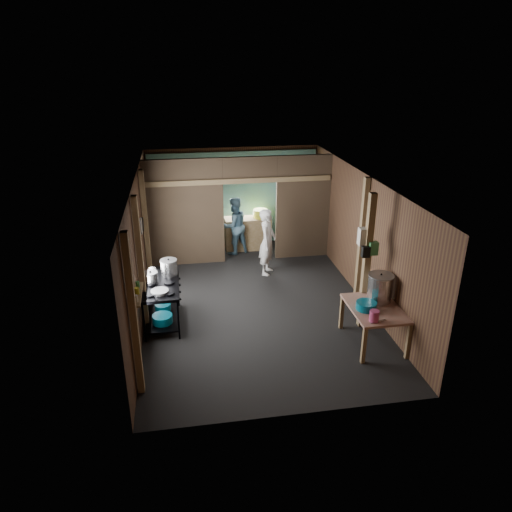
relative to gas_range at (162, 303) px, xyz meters
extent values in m
cube|color=black|center=(1.88, 0.59, -0.41)|extent=(4.50, 7.00, 0.00)
cube|color=black|center=(1.88, 0.59, 2.19)|extent=(4.50, 7.00, 0.00)
cube|color=#513620|center=(1.88, 4.09, 0.89)|extent=(4.50, 0.00, 2.60)
cube|color=#513620|center=(1.88, -2.91, 0.89)|extent=(4.50, 0.00, 2.60)
cube|color=#513620|center=(-0.37, 0.59, 0.89)|extent=(0.00, 7.00, 2.60)
cube|color=#513620|center=(4.13, 0.59, 0.89)|extent=(0.00, 7.00, 2.60)
cube|color=brown|center=(0.55, 2.79, 0.89)|extent=(1.85, 0.10, 2.60)
cube|color=brown|center=(3.46, 2.79, 0.89)|extent=(1.35, 0.10, 2.60)
cube|color=brown|center=(2.13, 2.79, 1.89)|extent=(1.30, 0.10, 0.60)
cube|color=#6CA09B|center=(1.88, 4.03, 0.84)|extent=(4.40, 0.06, 2.50)
cube|color=#917857|center=(2.18, 3.54, 0.01)|extent=(1.20, 0.50, 0.85)
cylinder|color=beige|center=(2.13, 3.99, 1.49)|extent=(0.20, 0.03, 0.20)
cube|color=#917857|center=(-0.30, -2.01, 0.89)|extent=(0.10, 0.12, 2.60)
cube|color=#917857|center=(-0.30, -0.21, 0.89)|extent=(0.10, 0.12, 2.60)
cube|color=#917857|center=(-0.30, 1.79, 0.89)|extent=(0.10, 0.12, 2.60)
cube|color=#917857|center=(4.06, 0.39, 0.89)|extent=(0.10, 0.12, 2.60)
cube|color=#917857|center=(3.73, -0.71, 0.89)|extent=(0.12, 0.12, 2.60)
cube|color=#917857|center=(1.88, 2.74, 1.64)|extent=(4.40, 0.12, 0.12)
cylinder|color=gray|center=(-0.33, 0.99, 1.24)|extent=(0.03, 0.34, 0.34)
cylinder|color=black|center=(-0.33, 1.39, 1.14)|extent=(0.03, 0.30, 0.30)
cube|color=#917857|center=(-0.27, -1.51, 0.99)|extent=(0.14, 0.80, 0.03)
cylinder|color=beige|center=(-0.27, -1.76, 1.05)|extent=(0.07, 0.07, 0.10)
cylinder|color=gold|center=(-0.27, -1.51, 1.05)|extent=(0.08, 0.08, 0.10)
cylinder|color=#3A8C4C|center=(-0.27, -1.29, 1.05)|extent=(0.06, 0.06, 0.10)
cube|color=beige|center=(3.68, -0.63, 1.37)|extent=(0.22, 0.15, 0.32)
cube|color=#3A8C4C|center=(3.80, -0.77, 1.19)|extent=(0.16, 0.12, 0.24)
cube|color=black|center=(3.66, -0.79, 1.14)|extent=(0.14, 0.10, 0.20)
cylinder|color=silver|center=(-0.17, 0.48, 0.47)|extent=(0.18, 0.18, 0.11)
cylinder|color=#065F75|center=(0.00, -0.28, -0.17)|extent=(0.38, 0.38, 0.15)
cylinder|color=#065F75|center=(0.00, 0.21, -0.19)|extent=(0.31, 0.31, 0.12)
cylinder|color=#065F75|center=(3.52, -1.34, 0.37)|extent=(0.39, 0.39, 0.13)
cylinder|color=#B43C6D|center=(3.50, -1.75, 0.39)|extent=(0.20, 0.20, 0.19)
cube|color=silver|center=(3.56, -1.78, 0.31)|extent=(0.30, 0.11, 0.01)
cylinder|color=gold|center=(2.52, 3.54, 0.55)|extent=(0.39, 0.39, 0.21)
imported|color=white|center=(2.40, 1.92, 0.38)|extent=(0.57, 0.68, 1.57)
imported|color=slate|center=(1.79, 3.28, 0.33)|extent=(0.89, 0.81, 1.49)
camera|label=1|loc=(0.47, -8.10, 4.32)|focal=33.11mm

